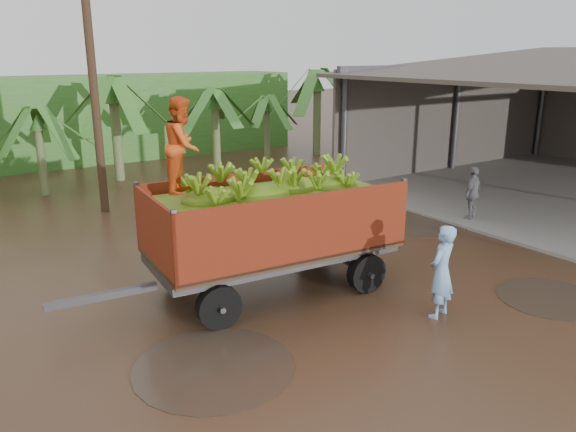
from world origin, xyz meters
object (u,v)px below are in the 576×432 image
Objects in this scene: banana_trailer at (270,221)px; man_grey at (472,194)px; man_blue at (441,272)px; utility_pole at (93,78)px.

banana_trailer is 4.21× the size of man_grey.
man_blue is 0.22× the size of utility_pole.
banana_trailer reaches higher than man_grey.
utility_pole reaches higher than man_grey.
man_blue is 6.38m from man_grey.
man_grey is (7.17, 0.86, -0.64)m from banana_trailer.
man_blue is at bearing 16.46° from man_grey.
man_grey is at bearing -162.43° from man_blue.
man_grey is 11.01m from utility_pole.
banana_trailer reaches higher than man_blue.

